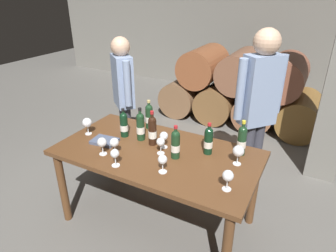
{
  "coord_description": "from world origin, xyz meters",
  "views": [
    {
      "loc": [
        1.09,
        -1.83,
        2.02
      ],
      "look_at": [
        0.0,
        0.2,
        0.91
      ],
      "focal_mm": 31.26,
      "sensor_mm": 36.0,
      "label": 1
    }
  ],
  "objects_px": {
    "wine_glass_2": "(115,154)",
    "wine_glass_7": "(238,151)",
    "wine_bottle_5": "(242,140)",
    "dining_table": "(157,160)",
    "wine_glass_0": "(163,160)",
    "wine_glass_5": "(102,143)",
    "tasting_notebook": "(105,141)",
    "wine_bottle_0": "(176,144)",
    "wine_bottle_6": "(124,124)",
    "wine_glass_4": "(228,176)",
    "wine_bottle_2": "(149,116)",
    "wine_glass_6": "(87,123)",
    "wine_glass_1": "(161,143)",
    "wine_glass_3": "(114,143)",
    "wine_bottle_1": "(152,130)",
    "wine_bottle_3": "(208,140)",
    "wine_bottle_4": "(141,126)",
    "wine_glass_8": "(164,137)",
    "taster_seated_left": "(124,92)",
    "sommelier_presenting": "(258,104)"
  },
  "relations": [
    {
      "from": "wine_glass_5",
      "to": "tasting_notebook",
      "type": "xyz_separation_m",
      "value": [
        -0.12,
        0.17,
        -0.09
      ]
    },
    {
      "from": "dining_table",
      "to": "wine_glass_7",
      "type": "bearing_deg",
      "value": 10.79
    },
    {
      "from": "wine_bottle_5",
      "to": "dining_table",
      "type": "bearing_deg",
      "value": -155.63
    },
    {
      "from": "dining_table",
      "to": "wine_glass_4",
      "type": "distance_m",
      "value": 0.74
    },
    {
      "from": "wine_bottle_6",
      "to": "sommelier_presenting",
      "type": "relative_size",
      "value": 0.16
    },
    {
      "from": "wine_bottle_6",
      "to": "wine_glass_4",
      "type": "bearing_deg",
      "value": -16.33
    },
    {
      "from": "wine_bottle_0",
      "to": "wine_glass_7",
      "type": "xyz_separation_m",
      "value": [
        0.47,
        0.14,
        -0.01
      ]
    },
    {
      "from": "wine_bottle_3",
      "to": "wine_glass_3",
      "type": "bearing_deg",
      "value": -150.33
    },
    {
      "from": "wine_glass_5",
      "to": "wine_glass_1",
      "type": "bearing_deg",
      "value": 29.55
    },
    {
      "from": "wine_bottle_5",
      "to": "wine_glass_5",
      "type": "height_order",
      "value": "wine_bottle_5"
    },
    {
      "from": "wine_glass_6",
      "to": "wine_bottle_4",
      "type": "bearing_deg",
      "value": 16.25
    },
    {
      "from": "wine_bottle_4",
      "to": "wine_glass_3",
      "type": "relative_size",
      "value": 2.06
    },
    {
      "from": "wine_glass_0",
      "to": "wine_glass_2",
      "type": "distance_m",
      "value": 0.38
    },
    {
      "from": "dining_table",
      "to": "wine_bottle_0",
      "type": "height_order",
      "value": "wine_bottle_0"
    },
    {
      "from": "dining_table",
      "to": "wine_bottle_5",
      "type": "height_order",
      "value": "wine_bottle_5"
    },
    {
      "from": "wine_bottle_0",
      "to": "wine_bottle_6",
      "type": "relative_size",
      "value": 1.04
    },
    {
      "from": "wine_bottle_2",
      "to": "wine_glass_3",
      "type": "xyz_separation_m",
      "value": [
        0.01,
        -0.56,
        -0.02
      ]
    },
    {
      "from": "wine_bottle_6",
      "to": "wine_glass_2",
      "type": "relative_size",
      "value": 1.9
    },
    {
      "from": "wine_bottle_2",
      "to": "wine_glass_8",
      "type": "distance_m",
      "value": 0.41
    },
    {
      "from": "wine_bottle_6",
      "to": "wine_glass_0",
      "type": "bearing_deg",
      "value": -29.92
    },
    {
      "from": "wine_glass_0",
      "to": "tasting_notebook",
      "type": "height_order",
      "value": "wine_glass_0"
    },
    {
      "from": "wine_bottle_0",
      "to": "wine_bottle_5",
      "type": "distance_m",
      "value": 0.54
    },
    {
      "from": "wine_glass_2",
      "to": "wine_glass_7",
      "type": "relative_size",
      "value": 0.89
    },
    {
      "from": "wine_glass_6",
      "to": "dining_table",
      "type": "bearing_deg",
      "value": 2.46
    },
    {
      "from": "wine_bottle_1",
      "to": "wine_glass_7",
      "type": "distance_m",
      "value": 0.75
    },
    {
      "from": "wine_bottle_3",
      "to": "wine_glass_1",
      "type": "height_order",
      "value": "wine_bottle_3"
    },
    {
      "from": "wine_bottle_1",
      "to": "wine_glass_6",
      "type": "distance_m",
      "value": 0.65
    },
    {
      "from": "dining_table",
      "to": "wine_bottle_4",
      "type": "relative_size",
      "value": 5.52
    },
    {
      "from": "wine_glass_8",
      "to": "taster_seated_left",
      "type": "distance_m",
      "value": 1.09
    },
    {
      "from": "wine_bottle_6",
      "to": "wine_glass_2",
      "type": "bearing_deg",
      "value": -62.02
    },
    {
      "from": "wine_glass_4",
      "to": "wine_glass_7",
      "type": "relative_size",
      "value": 0.94
    },
    {
      "from": "wine_bottle_2",
      "to": "taster_seated_left",
      "type": "xyz_separation_m",
      "value": [
        -0.57,
        0.36,
        0.04
      ]
    },
    {
      "from": "wine_glass_4",
      "to": "wine_glass_8",
      "type": "bearing_deg",
      "value": 155.27
    },
    {
      "from": "wine_bottle_0",
      "to": "wine_glass_1",
      "type": "relative_size",
      "value": 1.96
    },
    {
      "from": "wine_glass_3",
      "to": "dining_table",
      "type": "bearing_deg",
      "value": 36.85
    },
    {
      "from": "wine_bottle_1",
      "to": "wine_glass_1",
      "type": "relative_size",
      "value": 2.16
    },
    {
      "from": "wine_glass_8",
      "to": "tasting_notebook",
      "type": "xyz_separation_m",
      "value": [
        -0.51,
        -0.17,
        -0.09
      ]
    },
    {
      "from": "wine_glass_1",
      "to": "wine_glass_6",
      "type": "distance_m",
      "value": 0.78
    },
    {
      "from": "wine_glass_4",
      "to": "wine_glass_2",
      "type": "bearing_deg",
      "value": -171.77
    },
    {
      "from": "wine_bottle_2",
      "to": "wine_glass_5",
      "type": "height_order",
      "value": "wine_bottle_2"
    },
    {
      "from": "wine_bottle_1",
      "to": "wine_bottle_2",
      "type": "bearing_deg",
      "value": 126.54
    },
    {
      "from": "wine_glass_5",
      "to": "wine_glass_7",
      "type": "distance_m",
      "value": 1.09
    },
    {
      "from": "wine_glass_5",
      "to": "wine_bottle_2",
      "type": "bearing_deg",
      "value": 83.0
    },
    {
      "from": "wine_glass_0",
      "to": "tasting_notebook",
      "type": "relative_size",
      "value": 0.66
    },
    {
      "from": "wine_bottle_2",
      "to": "wine_glass_3",
      "type": "distance_m",
      "value": 0.56
    },
    {
      "from": "wine_bottle_0",
      "to": "wine_glass_7",
      "type": "relative_size",
      "value": 1.75
    },
    {
      "from": "wine_bottle_0",
      "to": "wine_glass_4",
      "type": "relative_size",
      "value": 1.87
    },
    {
      "from": "wine_glass_0",
      "to": "wine_glass_1",
      "type": "xyz_separation_m",
      "value": [
        -0.15,
        0.23,
        -0.0
      ]
    },
    {
      "from": "wine_glass_4",
      "to": "tasting_notebook",
      "type": "height_order",
      "value": "wine_glass_4"
    },
    {
      "from": "tasting_notebook",
      "to": "wine_glass_5",
      "type": "bearing_deg",
      "value": -60.26
    }
  ]
}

